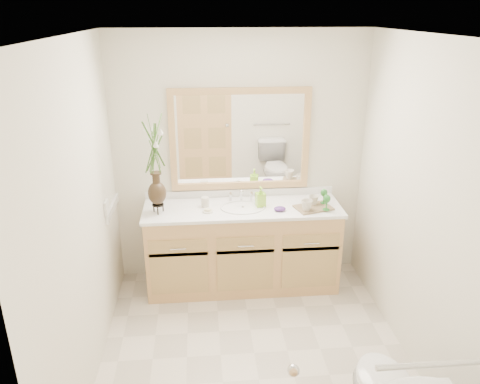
{
  "coord_description": "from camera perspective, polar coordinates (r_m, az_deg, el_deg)",
  "views": [
    {
      "loc": [
        -0.38,
        -2.97,
        2.55
      ],
      "look_at": [
        -0.06,
        0.65,
        1.12
      ],
      "focal_mm": 35.0,
      "sensor_mm": 36.0,
      "label": 1
    }
  ],
  "objects": [
    {
      "name": "wall_left",
      "position": [
        3.36,
        -18.79,
        -3.45
      ],
      "size": [
        0.02,
        2.6,
        2.4
      ],
      "primitive_type": "cube",
      "color": "silver",
      "rests_on": "floor"
    },
    {
      "name": "wall_right",
      "position": [
        3.62,
        21.19,
        -1.98
      ],
      "size": [
        0.02,
        2.6,
        2.4
      ],
      "primitive_type": "cube",
      "color": "silver",
      "rests_on": "floor"
    },
    {
      "name": "ceiling",
      "position": [
        3.0,
        2.29,
        18.55
      ],
      "size": [
        2.4,
        2.6,
        0.02
      ],
      "primitive_type": "cube",
      "color": "white",
      "rests_on": "wall_back"
    },
    {
      "name": "grab_bar",
      "position": [
        2.57,
        22.28,
        -18.9
      ],
      "size": [
        0.55,
        0.03,
        0.03
      ],
      "primitive_type": "cylinder",
      "rotation": [
        0.0,
        1.57,
        0.0
      ],
      "color": "silver",
      "rests_on": "wall_front"
    },
    {
      "name": "goblet_back",
      "position": [
        4.43,
        10.2,
        -0.2
      ],
      "size": [
        0.06,
        0.06,
        0.14
      ],
      "color": "#267329",
      "rests_on": "tray"
    },
    {
      "name": "mirror",
      "position": [
        4.42,
        0.01,
        6.39
      ],
      "size": [
        1.32,
        0.04,
        0.97
      ],
      "color": "white",
      "rests_on": "wall_back"
    },
    {
      "name": "floor",
      "position": [
        3.93,
        1.75,
        -19.01
      ],
      "size": [
        2.6,
        2.6,
        0.0
      ],
      "primitive_type": "plane",
      "color": "silver",
      "rests_on": "ground"
    },
    {
      "name": "tumbler",
      "position": [
        4.36,
        -4.28,
        -1.21
      ],
      "size": [
        0.07,
        0.07,
        0.09
      ],
      "primitive_type": "cylinder",
      "color": "beige",
      "rests_on": "counter"
    },
    {
      "name": "counter",
      "position": [
        4.36,
        0.31,
        -2.01
      ],
      "size": [
        1.84,
        0.57,
        0.03
      ],
      "primitive_type": "cube",
      "color": "white",
      "rests_on": "vanity"
    },
    {
      "name": "wall_front",
      "position": [
        2.18,
        6.3,
        -16.98
      ],
      "size": [
        2.4,
        0.02,
        2.4
      ],
      "primitive_type": "cube",
      "color": "silver",
      "rests_on": "floor"
    },
    {
      "name": "soap_dish",
      "position": [
        4.25,
        -3.97,
        -2.33
      ],
      "size": [
        0.09,
        0.09,
        0.03
      ],
      "color": "beige",
      "rests_on": "counter"
    },
    {
      "name": "mug_right",
      "position": [
        4.41,
        8.95,
        -0.93
      ],
      "size": [
        0.11,
        0.11,
        0.09
      ],
      "primitive_type": "imported",
      "rotation": [
        0.0,
        0.0,
        0.26
      ],
      "color": "beige",
      "rests_on": "tray"
    },
    {
      "name": "sink",
      "position": [
        4.36,
        0.33,
        -2.57
      ],
      "size": [
        0.38,
        0.34,
        0.23
      ],
      "color": "white",
      "rests_on": "counter"
    },
    {
      "name": "flower_vase",
      "position": [
        4.12,
        -10.38,
        4.39
      ],
      "size": [
        0.19,
        0.19,
        0.79
      ],
      "rotation": [
        0.0,
        0.0,
        -0.1
      ],
      "color": "black",
      "rests_on": "counter"
    },
    {
      "name": "wall_back",
      "position": [
        4.49,
        -0.02,
        3.94
      ],
      "size": [
        2.4,
        0.02,
        2.4
      ],
      "primitive_type": "cube",
      "color": "silver",
      "rests_on": "floor"
    },
    {
      "name": "soap_bottle",
      "position": [
        4.35,
        2.52,
        -0.67
      ],
      "size": [
        0.09,
        0.09,
        0.17
      ],
      "primitive_type": "imported",
      "rotation": [
        0.0,
        0.0,
        0.16
      ],
      "color": "#90D532",
      "rests_on": "counter"
    },
    {
      "name": "mug_left",
      "position": [
        4.27,
        8.13,
        -1.55
      ],
      "size": [
        0.13,
        0.12,
        0.1
      ],
      "primitive_type": "imported",
      "rotation": [
        0.0,
        0.0,
        -0.28
      ],
      "color": "beige",
      "rests_on": "tray"
    },
    {
      "name": "switch_plate",
      "position": [
        4.13,
        -15.96,
        -1.79
      ],
      "size": [
        0.02,
        0.12,
        0.12
      ],
      "primitive_type": "cube",
      "color": "white",
      "rests_on": "wall_left"
    },
    {
      "name": "purple_dish",
      "position": [
        4.28,
        4.88,
        -2.05
      ],
      "size": [
        0.14,
        0.12,
        0.04
      ],
      "primitive_type": "ellipsoid",
      "rotation": [
        0.0,
        0.0,
        -0.39
      ],
      "color": "#4B2571",
      "rests_on": "counter"
    },
    {
      "name": "goblet_front",
      "position": [
        4.29,
        10.54,
        -0.93
      ],
      "size": [
        0.07,
        0.07,
        0.15
      ],
      "color": "#267329",
      "rests_on": "tray"
    },
    {
      "name": "vanity",
      "position": [
        4.54,
        0.3,
        -6.82
      ],
      "size": [
        1.8,
        0.55,
        0.8
      ],
      "color": "tan",
      "rests_on": "floor"
    },
    {
      "name": "door",
      "position": [
        2.29,
        -1.91,
        -21.17
      ],
      "size": [
        0.8,
        0.03,
        2.0
      ],
      "primitive_type": "cube",
      "color": "tan",
      "rests_on": "floor"
    },
    {
      "name": "tray",
      "position": [
        4.37,
        8.94,
        -1.89
      ],
      "size": [
        0.37,
        0.3,
        0.02
      ],
      "primitive_type": "cube",
      "rotation": [
        0.0,
        0.0,
        0.28
      ],
      "color": "brown",
      "rests_on": "counter"
    }
  ]
}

